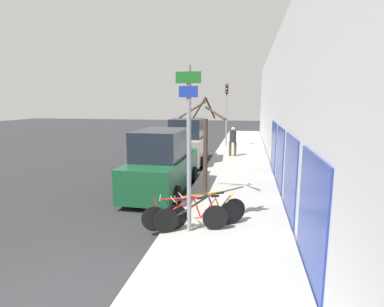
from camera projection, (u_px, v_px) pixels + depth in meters
name	position (u px, v px, depth m)	size (l,w,h in m)	color
ground_plane	(187.00, 167.00, 15.39)	(80.00, 80.00, 0.00)	#28282B
sidewalk_curb	(240.00, 158.00, 17.61)	(3.20, 32.00, 0.15)	#9E9B93
building_facade	(273.00, 104.00, 16.64)	(0.23, 32.00, 6.50)	#BCBCC1
signpost	(189.00, 145.00, 7.09)	(0.59, 0.13, 4.00)	gray
bicycle_0	(185.00, 216.00, 7.41)	(2.10, 0.63, 0.88)	black
bicycle_1	(199.00, 215.00, 7.52)	(2.06, 1.12, 0.86)	black
bicycle_2	(205.00, 212.00, 7.70)	(2.02, 1.10, 0.89)	black
parked_car_0	(162.00, 164.00, 11.04)	(2.02, 4.75, 2.33)	#144728
parked_car_1	(187.00, 144.00, 16.23)	(2.16, 4.22, 2.45)	gray
pedestrian_near	(233.00, 139.00, 17.60)	(0.45, 0.38, 1.72)	#4C3D2D
street_tree	(205.00, 148.00, 9.89)	(1.70, 1.05, 3.34)	#3D2D23
traffic_light	(227.00, 106.00, 21.03)	(0.20, 0.30, 4.50)	gray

